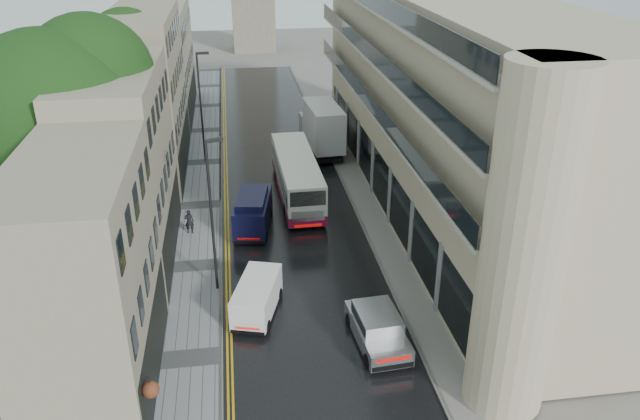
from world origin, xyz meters
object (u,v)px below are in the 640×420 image
object	(u,v)px
white_lorry	(313,135)
navy_van	(235,223)
lamp_post_near	(212,218)
tree_near	(58,154)
white_van	(234,313)
tree_far	(107,100)
pedestrian	(189,221)
silver_hatchback	(369,351)
lamp_post_far	(201,109)
cream_bus	(285,196)

from	to	relation	value
white_lorry	navy_van	xyz separation A→B (m)	(-6.58, -13.14, -0.86)
white_lorry	lamp_post_near	world-z (taller)	lamp_post_near
tree_near	white_van	xyz separation A→B (m)	(8.63, -7.01, -6.00)
tree_far	pedestrian	distance (m)	12.43
silver_hatchback	navy_van	world-z (taller)	navy_van
white_lorry	silver_hatchback	world-z (taller)	white_lorry
tree_far	white_van	distance (m)	22.31
white_lorry	tree_near	bearing A→B (deg)	-139.44
silver_hatchback	lamp_post_far	distance (m)	28.03
white_van	tree_near	bearing A→B (deg)	157.44
tree_near	lamp_post_near	world-z (taller)	tree_near
white_lorry	white_van	distance (m)	23.26
silver_hatchback	lamp_post_near	xyz separation A→B (m)	(-6.67, 7.36, 3.42)
cream_bus	white_van	xyz separation A→B (m)	(-3.65, -12.05, -0.58)
pedestrian	white_van	bearing A→B (deg)	108.35
tree_far	white_lorry	xyz separation A→B (m)	(15.17, 2.18, -4.09)
cream_bus	silver_hatchback	distance (m)	15.95
white_lorry	silver_hatchback	xyz separation A→B (m)	(-1.02, -25.94, -1.26)
white_lorry	silver_hatchback	distance (m)	25.99
white_lorry	silver_hatchback	bearing A→B (deg)	-96.15
white_lorry	tree_far	bearing A→B (deg)	-175.71
tree_near	lamp_post_far	xyz separation A→B (m)	(6.74, 15.95, -2.46)
white_lorry	navy_van	bearing A→B (deg)	-120.52
tree_near	silver_hatchback	distance (m)	19.01
pedestrian	tree_near	bearing A→B (deg)	33.40
tree_near	lamp_post_near	size ratio (longest dim) A/B	1.66
white_lorry	lamp_post_far	world-z (taller)	lamp_post_far
lamp_post_near	silver_hatchback	bearing A→B (deg)	-67.07
tree_far	pedestrian	size ratio (longest dim) A/B	7.84
tree_near	cream_bus	bearing A→B (deg)	22.30
silver_hatchback	lamp_post_near	size ratio (longest dim) A/B	0.55
white_van	navy_van	bearing A→B (deg)	104.88
tree_far	lamp_post_far	world-z (taller)	tree_far
tree_near	white_lorry	xyz separation A→B (m)	(15.47, 15.18, -4.80)
navy_van	lamp_post_near	bearing A→B (deg)	-91.92
tree_far	white_van	xyz separation A→B (m)	(8.33, -20.01, -5.28)
white_van	lamp_post_near	xyz separation A→B (m)	(-0.84, 3.62, 3.35)
tree_near	white_van	size ratio (longest dim) A/B	3.39
pedestrian	lamp_post_far	xyz separation A→B (m)	(0.67, 12.60, 3.57)
silver_hatchback	lamp_post_near	world-z (taller)	lamp_post_near
silver_hatchback	white_van	xyz separation A→B (m)	(-5.83, 3.74, 0.07)
cream_bus	pedestrian	distance (m)	6.46
tree_near	cream_bus	distance (m)	14.34
pedestrian	navy_van	bearing A→B (deg)	159.59
pedestrian	lamp_post_far	world-z (taller)	lamp_post_far
navy_van	lamp_post_near	size ratio (longest dim) A/B	0.59
lamp_post_far	pedestrian	bearing A→B (deg)	-96.88
cream_bus	navy_van	world-z (taller)	cream_bus
pedestrian	white_lorry	bearing A→B (deg)	-123.98
silver_hatchback	navy_van	bearing A→B (deg)	109.04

